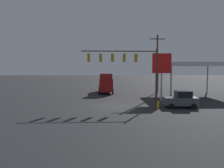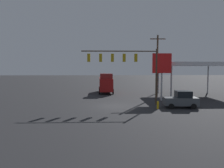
# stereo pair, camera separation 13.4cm
# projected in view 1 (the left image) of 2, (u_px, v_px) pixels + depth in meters

# --- Properties ---
(ground_plane) EXTENTS (200.00, 200.00, 0.00)m
(ground_plane) POSITION_uv_depth(u_px,v_px,m) (113.00, 106.00, 26.45)
(ground_plane) COLOR #262628
(traffic_signal_assembly) EXTENTS (9.44, 0.43, 6.96)m
(traffic_signal_assembly) POSITION_uv_depth(u_px,v_px,m) (124.00, 61.00, 27.06)
(traffic_signal_assembly) COLOR #473828
(traffic_signal_assembly) RESTS_ON ground
(utility_pole) EXTENTS (2.40, 0.26, 9.65)m
(utility_pole) POSITION_uv_depth(u_px,v_px,m) (157.00, 64.00, 34.08)
(utility_pole) COLOR #473828
(utility_pole) RESTS_ON ground
(gas_station_canopy) EXTENTS (10.37, 8.79, 5.48)m
(gas_station_canopy) POSITION_uv_depth(u_px,v_px,m) (192.00, 64.00, 35.86)
(gas_station_canopy) COLOR silver
(gas_station_canopy) RESTS_ON ground
(price_sign) EXTENTS (2.67, 0.27, 6.62)m
(price_sign) POSITION_uv_depth(u_px,v_px,m) (162.00, 66.00, 30.56)
(price_sign) COLOR #B7B7BC
(price_sign) RESTS_ON ground
(delivery_truck) EXTENTS (2.68, 6.85, 3.58)m
(delivery_truck) POSITION_uv_depth(u_px,v_px,m) (106.00, 84.00, 39.60)
(delivery_truck) COLOR maroon
(delivery_truck) RESTS_ON ground
(hatchback_crossing) EXTENTS (3.90, 2.16, 1.97)m
(hatchback_crossing) POSITION_uv_depth(u_px,v_px,m) (181.00, 100.00, 25.23)
(hatchback_crossing) COLOR #474C51
(hatchback_crossing) RESTS_ON ground
(fire_hydrant) EXTENTS (0.24, 0.24, 0.88)m
(fire_hydrant) POSITION_uv_depth(u_px,v_px,m) (158.00, 105.00, 24.63)
(fire_hydrant) COLOR gold
(fire_hydrant) RESTS_ON ground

